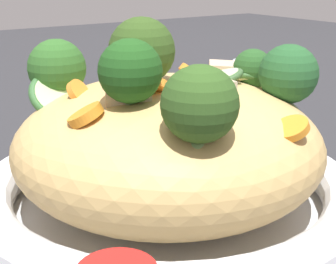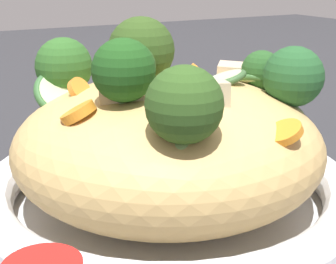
# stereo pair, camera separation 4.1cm
# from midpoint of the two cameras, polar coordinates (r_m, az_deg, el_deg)

# --- Properties ---
(ground_plane) EXTENTS (3.00, 3.00, 0.00)m
(ground_plane) POSITION_cam_midpoint_polar(r_m,az_deg,el_deg) (0.45, -2.68, -10.70)
(ground_plane) COLOR #2C2C30
(serving_bowl) EXTENTS (0.32, 0.32, 0.05)m
(serving_bowl) POSITION_cam_midpoint_polar(r_m,az_deg,el_deg) (0.43, -2.74, -7.51)
(serving_bowl) COLOR white
(serving_bowl) RESTS_ON ground_plane
(noodle_heap) EXTENTS (0.25, 0.25, 0.11)m
(noodle_heap) POSITION_cam_midpoint_polar(r_m,az_deg,el_deg) (0.42, -2.85, -1.45)
(noodle_heap) COLOR tan
(noodle_heap) RESTS_ON serving_bowl
(broccoli_florets) EXTENTS (0.22, 0.23, 0.08)m
(broccoli_florets) POSITION_cam_midpoint_polar(r_m,az_deg,el_deg) (0.39, -3.11, 6.73)
(broccoli_florets) COLOR #9AAD73
(broccoli_florets) RESTS_ON serving_bowl
(carrot_coins) EXTENTS (0.18, 0.19, 0.04)m
(carrot_coins) POSITION_cam_midpoint_polar(r_m,az_deg,el_deg) (0.40, -3.01, 4.07)
(carrot_coins) COLOR orange
(carrot_coins) RESTS_ON serving_bowl
(zucchini_slices) EXTENTS (0.22, 0.16, 0.04)m
(zucchini_slices) POSITION_cam_midpoint_polar(r_m,az_deg,el_deg) (0.45, -4.02, 5.42)
(zucchini_slices) COLOR beige
(zucchini_slices) RESTS_ON serving_bowl
(chicken_chunks) EXTENTS (0.18, 0.13, 0.04)m
(chicken_chunks) POSITION_cam_midpoint_polar(r_m,az_deg,el_deg) (0.41, -1.76, 5.60)
(chicken_chunks) COLOR #CDB394
(chicken_chunks) RESTS_ON serving_bowl
(drinking_glass) EXTENTS (0.06, 0.06, 0.09)m
(drinking_glass) POSITION_cam_midpoint_polar(r_m,az_deg,el_deg) (0.71, 8.07, 4.26)
(drinking_glass) COLOR silver
(drinking_glass) RESTS_ON ground_plane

